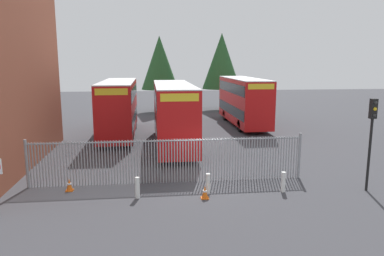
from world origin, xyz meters
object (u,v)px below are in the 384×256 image
object	(u,v)px
bollard_near_left	(138,188)
bollard_near_right	(283,182)
traffic_cone_mid_forecourt	(205,192)
traffic_light_kerbside	(372,128)
double_decker_bus_near_gate	(173,113)
double_decker_bus_behind_fence_left	(119,106)
bollard_center_front	(208,184)
double_decker_bus_behind_fence_right	(243,100)
traffic_cone_by_gate	(69,185)

from	to	relation	value
bollard_near_left	bollard_near_right	bearing A→B (deg)	-0.03
traffic_cone_mid_forecourt	traffic_light_kerbside	bearing A→B (deg)	0.90
double_decker_bus_near_gate	double_decker_bus_behind_fence_left	xyz separation A→B (m)	(-4.10, 4.32, 0.00)
bollard_center_front	double_decker_bus_behind_fence_left	bearing A→B (deg)	109.79
bollard_center_front	bollard_near_right	bearing A→B (deg)	-2.66
bollard_near_left	traffic_cone_mid_forecourt	distance (m)	2.97
double_decker_bus_near_gate	bollard_near_left	xyz separation A→B (m)	(-2.25, -9.79, -1.95)
double_decker_bus_near_gate	bollard_near_right	bearing A→B (deg)	-65.80
double_decker_bus_behind_fence_right	bollard_center_front	xyz separation A→B (m)	(-6.21, -17.76, -1.95)
double_decker_bus_behind_fence_left	traffic_cone_mid_forecourt	world-z (taller)	double_decker_bus_behind_fence_left
traffic_cone_by_gate	bollard_center_front	bearing A→B (deg)	-10.08
bollard_near_left	traffic_light_kerbside	size ratio (longest dim) A/B	0.22
bollard_near_left	bollard_center_front	world-z (taller)	same
double_decker_bus_behind_fence_left	traffic_cone_mid_forecourt	distance (m)	15.43
double_decker_bus_near_gate	traffic_cone_mid_forecourt	distance (m)	10.43
double_decker_bus_near_gate	traffic_cone_by_gate	bearing A→B (deg)	-122.57
double_decker_bus_near_gate	traffic_light_kerbside	bearing A→B (deg)	-50.37
bollard_near_right	traffic_light_kerbside	bearing A→B (deg)	-4.03
double_decker_bus_behind_fence_left	traffic_cone_by_gate	size ratio (longest dim) A/B	18.32
traffic_light_kerbside	traffic_cone_mid_forecourt	bearing A→B (deg)	-179.10
bollard_near_right	traffic_cone_by_gate	xyz separation A→B (m)	(-9.83, 1.29, -0.19)
bollard_near_left	traffic_cone_by_gate	distance (m)	3.44
traffic_cone_by_gate	traffic_light_kerbside	bearing A→B (deg)	-6.50
double_decker_bus_near_gate	traffic_cone_by_gate	xyz separation A→B (m)	(-5.43, -8.50, -2.13)
bollard_near_right	traffic_light_kerbside	xyz separation A→B (m)	(3.94, -0.28, 2.51)
double_decker_bus_behind_fence_left	bollard_near_right	bearing A→B (deg)	-58.93
double_decker_bus_behind_fence_right	traffic_cone_by_gate	distance (m)	20.95
bollard_near_right	traffic_light_kerbside	world-z (taller)	traffic_light_kerbside
bollard_near_right	double_decker_bus_behind_fence_left	bearing A→B (deg)	121.07
double_decker_bus_behind_fence_right	traffic_cone_mid_forecourt	size ratio (longest dim) A/B	18.32
traffic_light_kerbside	double_decker_bus_behind_fence_left	bearing A→B (deg)	130.85
bollard_near_left	traffic_cone_by_gate	bearing A→B (deg)	157.99
traffic_cone_by_gate	double_decker_bus_behind_fence_right	bearing A→B (deg)	52.95
bollard_center_front	bollard_near_left	bearing A→B (deg)	-177.14
bollard_near_left	traffic_cone_mid_forecourt	size ratio (longest dim) A/B	1.61
bollard_near_left	traffic_light_kerbside	bearing A→B (deg)	-1.52
traffic_light_kerbside	traffic_cone_by_gate	bearing A→B (deg)	173.50
double_decker_bus_behind_fence_left	double_decker_bus_behind_fence_right	world-z (taller)	same
bollard_near_left	traffic_light_kerbside	world-z (taller)	traffic_light_kerbside
double_decker_bus_behind_fence_left	double_decker_bus_behind_fence_right	xyz separation A→B (m)	(11.23, 3.81, 0.00)
double_decker_bus_behind_fence_right	bollard_near_left	world-z (taller)	double_decker_bus_behind_fence_right
double_decker_bus_behind_fence_right	bollard_near_right	size ratio (longest dim) A/B	11.38
double_decker_bus_behind_fence_right	bollard_near_left	bearing A→B (deg)	-117.61
double_decker_bus_behind_fence_right	bollard_center_front	bearing A→B (deg)	-109.27
traffic_light_kerbside	bollard_near_left	bearing A→B (deg)	178.48
bollard_near_left	traffic_cone_mid_forecourt	world-z (taller)	bollard_near_left
double_decker_bus_behind_fence_left	traffic_cone_by_gate	distance (m)	13.06
double_decker_bus_behind_fence_left	bollard_center_front	bearing A→B (deg)	-70.21
double_decker_bus_behind_fence_right	double_decker_bus_behind_fence_left	bearing A→B (deg)	-161.25
bollard_center_front	double_decker_bus_near_gate	bearing A→B (deg)	95.44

